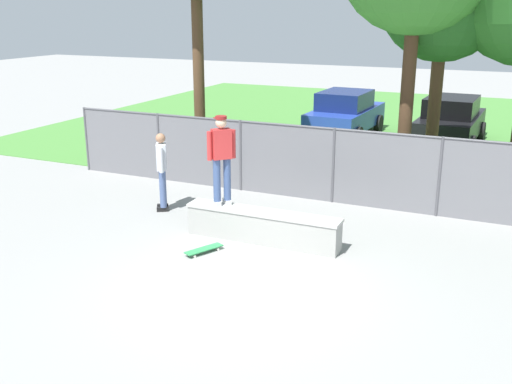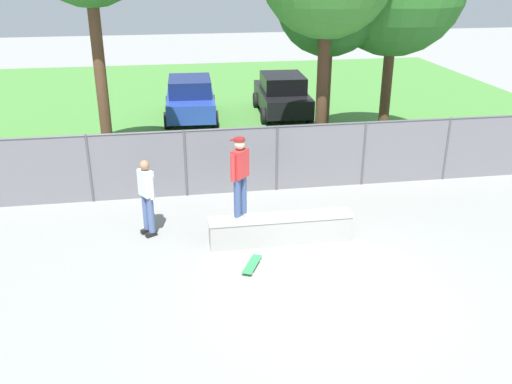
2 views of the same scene
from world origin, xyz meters
The scene contains 10 objects.
ground_plane centered at (0.00, 0.00, 0.00)m, with size 80.00×80.00×0.00m, color gray.
grass_strip centered at (0.00, 15.35, 0.01)m, with size 26.76×20.00×0.02m, color #478438.
concrete_ledge centered at (-0.52, 1.99, 0.33)m, with size 3.23×0.49×0.66m.
skateboarder centered at (-1.42, 2.01, 1.69)m, with size 0.45×0.46×1.84m.
skateboard centered at (-1.32, 1.01, 0.07)m, with size 0.53×0.81×0.09m.
chainlink_fence centered at (0.00, 5.05, 0.99)m, with size 14.83×0.07×1.83m.
tree_mid centered at (1.93, 7.28, 4.74)m, with size 3.09×3.09×6.33m.
car_blue centered at (-1.92, 12.79, 0.84)m, with size 2.16×4.27×1.66m.
car_black centered at (1.78, 12.85, 0.84)m, with size 2.16×4.27×1.66m.
bystander centered at (-3.43, 2.89, 1.01)m, with size 0.41×0.53×1.82m.
Camera 2 is at (-2.87, -8.87, 5.92)m, focal length 38.96 mm.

